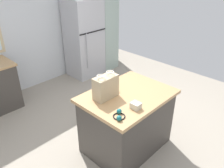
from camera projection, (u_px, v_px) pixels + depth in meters
name	position (u px, v px, depth m)	size (l,w,h in m)	color
ground	(118.00, 132.00, 3.86)	(6.15, 6.15, 0.00)	#9E9384
back_wall	(29.00, 26.00, 4.79)	(4.97, 0.13, 2.68)	silver
kitchen_island	(127.00, 121.00, 3.36)	(1.25, 0.93, 0.92)	#423D38
refrigerator	(84.00, 38.00, 5.46)	(0.78, 0.69, 1.83)	#B7B7BC
tall_cabinet	(104.00, 25.00, 5.77)	(0.48, 0.61, 2.25)	#9EB2A8
shopping_bag	(106.00, 87.00, 3.00)	(0.34, 0.17, 0.35)	tan
small_box	(136.00, 106.00, 2.82)	(0.10, 0.12, 0.08)	beige
bottle	(113.00, 80.00, 3.27)	(0.05, 0.05, 0.26)	white
ear_defenders	(119.00, 115.00, 2.68)	(0.21, 0.21, 0.06)	black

